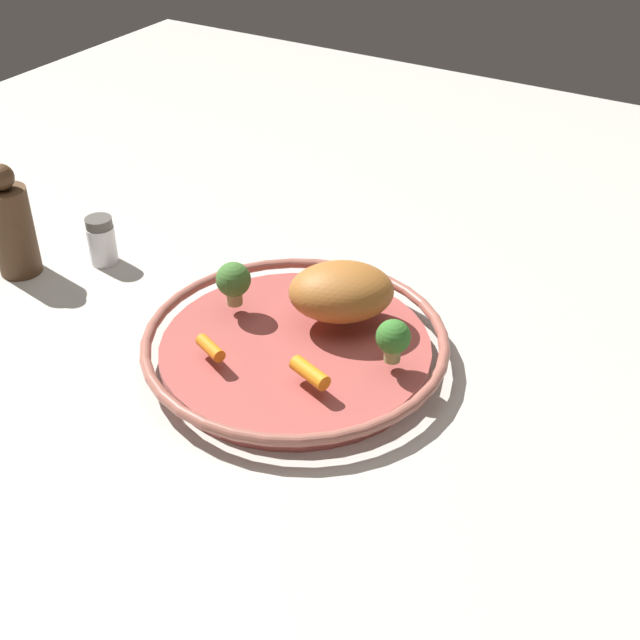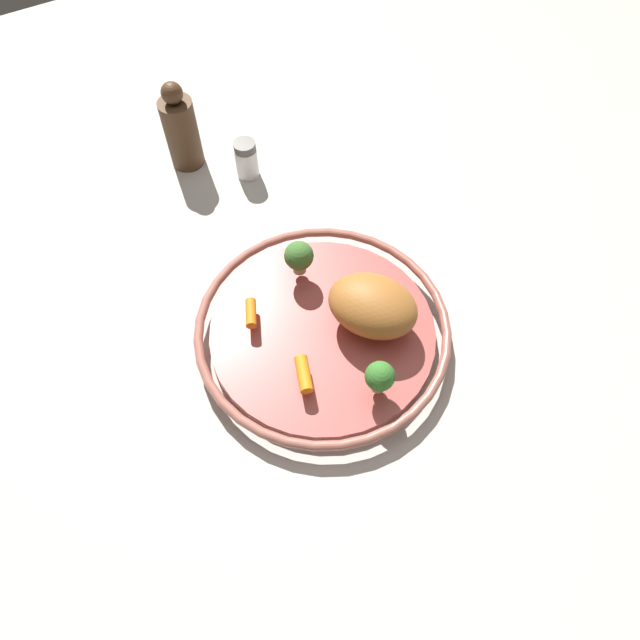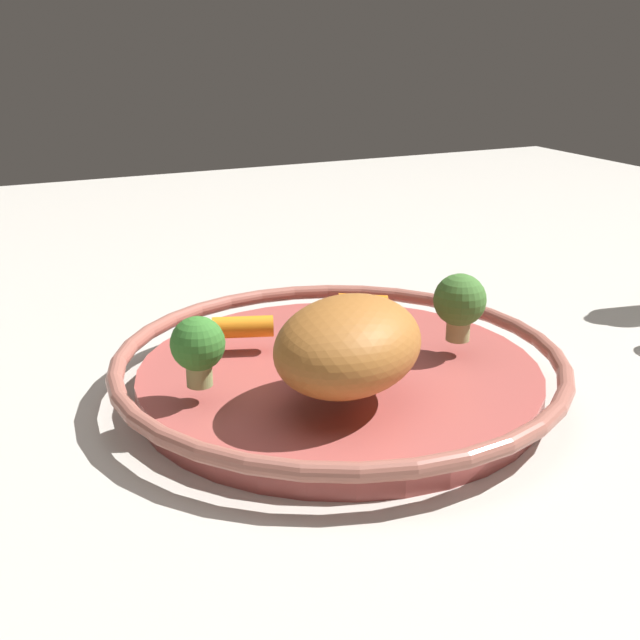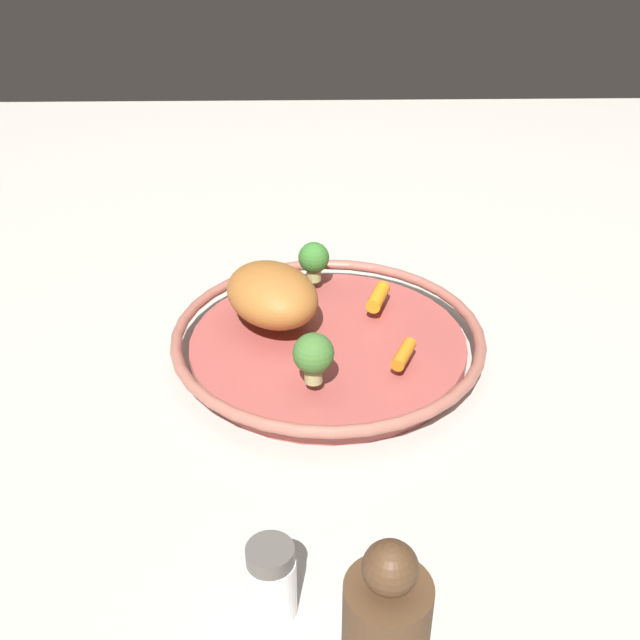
{
  "view_description": "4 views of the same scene",
  "coord_description": "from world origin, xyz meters",
  "px_view_note": "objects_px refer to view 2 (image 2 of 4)",
  "views": [
    {
      "loc": [
        -0.66,
        -0.43,
        0.59
      ],
      "look_at": [
        0.01,
        -0.03,
        0.06
      ],
      "focal_mm": 48.22,
      "sensor_mm": 36.0,
      "label": 1
    },
    {
      "loc": [
        -0.21,
        -0.35,
        0.7
      ],
      "look_at": [
        -0.0,
        0.0,
        0.05
      ],
      "focal_mm": 32.8,
      "sensor_mm": 36.0,
      "label": 2
    },
    {
      "loc": [
        0.51,
        -0.26,
        0.27
      ],
      "look_at": [
        -0.0,
        -0.01,
        0.06
      ],
      "focal_mm": 45.75,
      "sensor_mm": 36.0,
      "label": 3
    },
    {
      "loc": [
        0.02,
        0.72,
        0.49
      ],
      "look_at": [
        0.01,
        0.02,
        0.06
      ],
      "focal_mm": 43.25,
      "sensor_mm": 36.0,
      "label": 4
    }
  ],
  "objects_px": {
    "broccoli_floret_large": "(380,377)",
    "baby_carrot_right": "(251,313)",
    "baby_carrot_near_rim": "(304,374)",
    "broccoli_floret_small": "(299,257)",
    "roast_chicken_piece": "(373,306)",
    "pepper_mill": "(181,130)",
    "serving_bowl": "(323,331)",
    "salt_shaker": "(246,159)"
  },
  "relations": [
    {
      "from": "broccoli_floret_large",
      "to": "baby_carrot_right",
      "type": "bearing_deg",
      "value": 117.37
    },
    {
      "from": "baby_carrot_near_rim",
      "to": "broccoli_floret_small",
      "type": "relative_size",
      "value": 0.89
    },
    {
      "from": "roast_chicken_piece",
      "to": "baby_carrot_near_rim",
      "type": "height_order",
      "value": "roast_chicken_piece"
    },
    {
      "from": "roast_chicken_piece",
      "to": "pepper_mill",
      "type": "distance_m",
      "value": 0.45
    },
    {
      "from": "serving_bowl",
      "to": "roast_chicken_piece",
      "type": "height_order",
      "value": "roast_chicken_piece"
    },
    {
      "from": "baby_carrot_right",
      "to": "pepper_mill",
      "type": "bearing_deg",
      "value": 81.41
    },
    {
      "from": "serving_bowl",
      "to": "baby_carrot_near_rim",
      "type": "height_order",
      "value": "baby_carrot_near_rim"
    },
    {
      "from": "serving_bowl",
      "to": "roast_chicken_piece",
      "type": "xyz_separation_m",
      "value": [
        0.06,
        -0.02,
        0.05
      ]
    },
    {
      "from": "baby_carrot_near_rim",
      "to": "baby_carrot_right",
      "type": "distance_m",
      "value": 0.12
    },
    {
      "from": "baby_carrot_right",
      "to": "broccoli_floret_small",
      "type": "bearing_deg",
      "value": 20.39
    },
    {
      "from": "baby_carrot_near_rim",
      "to": "broccoli_floret_small",
      "type": "height_order",
      "value": "broccoli_floret_small"
    },
    {
      "from": "broccoli_floret_small",
      "to": "pepper_mill",
      "type": "height_order",
      "value": "pepper_mill"
    },
    {
      "from": "roast_chicken_piece",
      "to": "baby_carrot_right",
      "type": "relative_size",
      "value": 2.83
    },
    {
      "from": "baby_carrot_right",
      "to": "broccoli_floret_large",
      "type": "relative_size",
      "value": 0.86
    },
    {
      "from": "salt_shaker",
      "to": "pepper_mill",
      "type": "relative_size",
      "value": 0.43
    },
    {
      "from": "roast_chicken_piece",
      "to": "broccoli_floret_large",
      "type": "xyz_separation_m",
      "value": [
        -0.05,
        -0.09,
        -0.0
      ]
    },
    {
      "from": "salt_shaker",
      "to": "baby_carrot_near_rim",
      "type": "bearing_deg",
      "value": -105.83
    },
    {
      "from": "salt_shaker",
      "to": "pepper_mill",
      "type": "xyz_separation_m",
      "value": [
        -0.07,
        0.08,
        0.03
      ]
    },
    {
      "from": "serving_bowl",
      "to": "baby_carrot_right",
      "type": "distance_m",
      "value": 0.1
    },
    {
      "from": "serving_bowl",
      "to": "baby_carrot_right",
      "type": "height_order",
      "value": "baby_carrot_right"
    },
    {
      "from": "pepper_mill",
      "to": "salt_shaker",
      "type": "bearing_deg",
      "value": -46.37
    },
    {
      "from": "serving_bowl",
      "to": "broccoli_floret_large",
      "type": "xyz_separation_m",
      "value": [
        0.01,
        -0.11,
        0.05
      ]
    },
    {
      "from": "roast_chicken_piece",
      "to": "salt_shaker",
      "type": "relative_size",
      "value": 1.82
    },
    {
      "from": "salt_shaker",
      "to": "pepper_mill",
      "type": "height_order",
      "value": "pepper_mill"
    },
    {
      "from": "roast_chicken_piece",
      "to": "salt_shaker",
      "type": "height_order",
      "value": "roast_chicken_piece"
    },
    {
      "from": "baby_carrot_near_rim",
      "to": "pepper_mill",
      "type": "bearing_deg",
      "value": 85.51
    },
    {
      "from": "baby_carrot_near_rim",
      "to": "pepper_mill",
      "type": "height_order",
      "value": "pepper_mill"
    },
    {
      "from": "serving_bowl",
      "to": "baby_carrot_right",
      "type": "relative_size",
      "value": 8.14
    },
    {
      "from": "serving_bowl",
      "to": "baby_carrot_near_rim",
      "type": "xyz_separation_m",
      "value": [
        -0.06,
        -0.06,
        0.02
      ]
    },
    {
      "from": "baby_carrot_right",
      "to": "broccoli_floret_large",
      "type": "height_order",
      "value": "broccoli_floret_large"
    },
    {
      "from": "serving_bowl",
      "to": "broccoli_floret_small",
      "type": "height_order",
      "value": "broccoli_floret_small"
    },
    {
      "from": "broccoli_floret_small",
      "to": "pepper_mill",
      "type": "relative_size",
      "value": 0.35
    },
    {
      "from": "baby_carrot_near_rim",
      "to": "salt_shaker",
      "type": "distance_m",
      "value": 0.41
    },
    {
      "from": "roast_chicken_piece",
      "to": "baby_carrot_near_rim",
      "type": "relative_size",
      "value": 2.51
    },
    {
      "from": "baby_carrot_near_rim",
      "to": "salt_shaker",
      "type": "bearing_deg",
      "value": 74.17
    },
    {
      "from": "baby_carrot_near_rim",
      "to": "salt_shaker",
      "type": "xyz_separation_m",
      "value": [
        0.11,
        0.39,
        -0.01
      ]
    },
    {
      "from": "baby_carrot_right",
      "to": "broccoli_floret_small",
      "type": "height_order",
      "value": "broccoli_floret_small"
    },
    {
      "from": "serving_bowl",
      "to": "salt_shaker",
      "type": "distance_m",
      "value": 0.34
    },
    {
      "from": "salt_shaker",
      "to": "pepper_mill",
      "type": "distance_m",
      "value": 0.11
    },
    {
      "from": "salt_shaker",
      "to": "broccoli_floret_large",
      "type": "bearing_deg",
      "value": -94.78
    },
    {
      "from": "baby_carrot_right",
      "to": "broccoli_floret_small",
      "type": "xyz_separation_m",
      "value": [
        0.09,
        0.03,
        0.02
      ]
    },
    {
      "from": "baby_carrot_near_rim",
      "to": "broccoli_floret_large",
      "type": "xyz_separation_m",
      "value": [
        0.07,
        -0.06,
        0.02
      ]
    }
  ]
}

